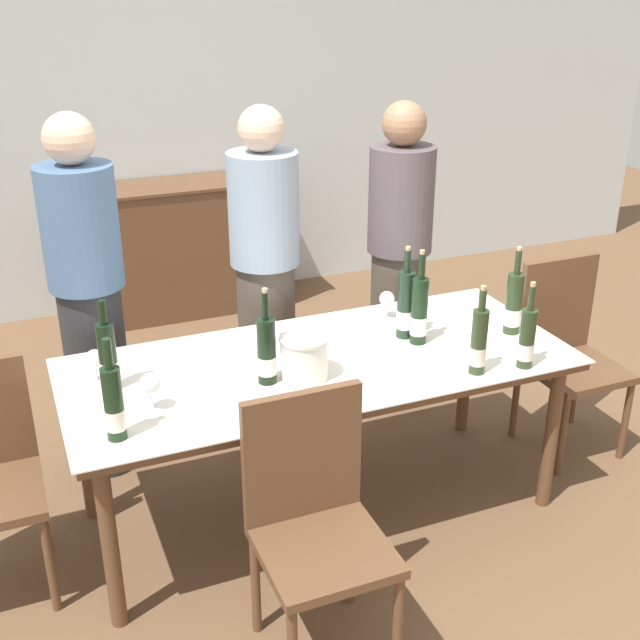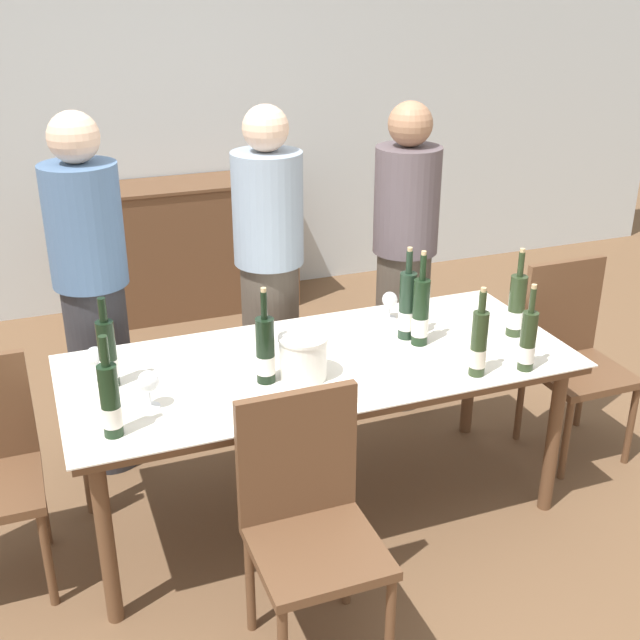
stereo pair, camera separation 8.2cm
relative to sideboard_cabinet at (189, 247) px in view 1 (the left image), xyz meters
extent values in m
plane|color=brown|center=(-0.05, -2.45, -0.45)|extent=(12.00, 12.00, 0.00)
cube|color=silver|center=(-0.05, 0.29, 0.95)|extent=(8.00, 0.10, 2.80)
cube|color=brown|center=(0.00, 0.00, -0.01)|extent=(1.30, 0.44, 0.88)
cube|color=brown|center=(0.00, 0.00, 0.44)|extent=(1.34, 0.46, 0.02)
cylinder|color=brown|center=(-0.98, -2.79, -0.10)|extent=(0.06, 0.06, 0.69)
cylinder|color=brown|center=(0.89, -2.79, -0.10)|extent=(0.06, 0.06, 0.69)
cylinder|color=brown|center=(-0.98, -2.11, -0.10)|extent=(0.06, 0.06, 0.69)
cylinder|color=brown|center=(0.89, -2.11, -0.10)|extent=(0.06, 0.06, 0.69)
cube|color=brown|center=(-0.05, -2.45, 0.26)|extent=(2.03, 0.85, 0.04)
cube|color=white|center=(-0.05, -2.45, 0.28)|extent=(2.06, 0.88, 0.01)
cylinder|color=white|center=(-0.16, -2.56, 0.37)|extent=(0.19, 0.19, 0.17)
cylinder|color=white|center=(-0.16, -2.56, 0.45)|extent=(0.20, 0.20, 0.01)
cylinder|color=black|center=(0.40, -2.45, 0.43)|extent=(0.07, 0.07, 0.29)
cylinder|color=white|center=(0.40, -2.45, 0.37)|extent=(0.07, 0.07, 0.08)
cylinder|color=black|center=(0.40, -2.45, 0.63)|extent=(0.03, 0.03, 0.11)
cylinder|color=tan|center=(0.40, -2.45, 0.69)|extent=(0.02, 0.02, 0.02)
cylinder|color=#1E3323|center=(0.38, -2.37, 0.43)|extent=(0.07, 0.07, 0.29)
cylinder|color=white|center=(0.38, -2.37, 0.37)|extent=(0.07, 0.07, 0.08)
cylinder|color=#1E3323|center=(0.38, -2.37, 0.63)|extent=(0.03, 0.03, 0.10)
cylinder|color=tan|center=(0.38, -2.37, 0.69)|extent=(0.02, 0.02, 0.02)
cylinder|color=black|center=(-0.87, -2.36, 0.42)|extent=(0.07, 0.07, 0.27)
cylinder|color=white|center=(-0.87, -2.36, 0.36)|extent=(0.07, 0.07, 0.07)
cylinder|color=black|center=(-0.87, -2.36, 0.60)|extent=(0.03, 0.03, 0.09)
cylinder|color=black|center=(-0.91, -2.73, 0.42)|extent=(0.07, 0.07, 0.26)
cylinder|color=white|center=(-0.91, -2.73, 0.36)|extent=(0.07, 0.07, 0.07)
cylinder|color=black|center=(-0.91, -2.73, 0.60)|extent=(0.03, 0.03, 0.11)
cylinder|color=black|center=(-0.30, -2.54, 0.42)|extent=(0.07, 0.07, 0.26)
cylinder|color=white|center=(-0.30, -2.54, 0.36)|extent=(0.07, 0.07, 0.07)
cylinder|color=black|center=(-0.30, -2.54, 0.60)|extent=(0.02, 0.02, 0.11)
cylinder|color=tan|center=(-0.30, -2.54, 0.66)|extent=(0.02, 0.02, 0.02)
cylinder|color=#28381E|center=(0.48, -2.78, 0.42)|extent=(0.06, 0.06, 0.26)
cylinder|color=silver|center=(0.48, -2.78, 0.36)|extent=(0.06, 0.06, 0.07)
cylinder|color=#28381E|center=(0.48, -2.78, 0.59)|extent=(0.03, 0.03, 0.09)
cylinder|color=tan|center=(0.48, -2.78, 0.64)|extent=(0.02, 0.02, 0.02)
cylinder|color=#28381E|center=(0.69, -2.81, 0.41)|extent=(0.06, 0.06, 0.24)
cylinder|color=white|center=(0.69, -2.81, 0.35)|extent=(0.06, 0.06, 0.07)
cylinder|color=#28381E|center=(0.69, -2.81, 0.58)|extent=(0.02, 0.02, 0.10)
cylinder|color=tan|center=(0.69, -2.81, 0.64)|extent=(0.02, 0.02, 0.02)
cylinder|color=#28381E|center=(0.83, -2.52, 0.42)|extent=(0.07, 0.07, 0.27)
cylinder|color=white|center=(0.83, -2.52, 0.36)|extent=(0.07, 0.07, 0.08)
cylinder|color=#28381E|center=(0.83, -2.52, 0.61)|extent=(0.03, 0.03, 0.11)
cylinder|color=tan|center=(0.83, -2.52, 0.67)|extent=(0.02, 0.02, 0.02)
cylinder|color=white|center=(-0.91, -2.28, 0.29)|extent=(0.07, 0.07, 0.00)
cylinder|color=white|center=(-0.91, -2.28, 0.32)|extent=(0.01, 0.01, 0.06)
sphere|color=white|center=(-0.91, -2.28, 0.38)|extent=(0.08, 0.08, 0.08)
cylinder|color=white|center=(0.40, -2.16, 0.29)|extent=(0.06, 0.06, 0.00)
cylinder|color=white|center=(0.40, -2.16, 0.32)|extent=(0.01, 0.01, 0.06)
sphere|color=white|center=(0.40, -2.16, 0.38)|extent=(0.07, 0.07, 0.07)
cylinder|color=white|center=(-0.76, -2.58, 0.29)|extent=(0.07, 0.07, 0.00)
cylinder|color=white|center=(-0.76, -2.58, 0.33)|extent=(0.01, 0.01, 0.07)
sphere|color=white|center=(-0.76, -2.58, 0.39)|extent=(0.08, 0.08, 0.08)
cylinder|color=brown|center=(1.09, -2.63, -0.24)|extent=(0.03, 0.03, 0.41)
cylinder|color=brown|center=(1.46, -2.63, -0.24)|extent=(0.03, 0.03, 0.41)
cylinder|color=brown|center=(1.09, -2.26, -0.24)|extent=(0.03, 0.03, 0.41)
cylinder|color=brown|center=(1.46, -2.26, -0.24)|extent=(0.03, 0.03, 0.41)
cube|color=brown|center=(1.28, -2.45, -0.02)|extent=(0.42, 0.42, 0.04)
cube|color=brown|center=(1.28, -2.26, 0.24)|extent=(0.42, 0.04, 0.48)
cylinder|color=brown|center=(-0.16, -3.39, -0.24)|extent=(0.03, 0.03, 0.42)
cylinder|color=brown|center=(-0.53, -3.02, -0.24)|extent=(0.03, 0.03, 0.42)
cylinder|color=brown|center=(-0.16, -3.02, -0.24)|extent=(0.03, 0.03, 0.42)
cube|color=brown|center=(-0.34, -3.20, -0.01)|extent=(0.42, 0.42, 0.04)
cube|color=brown|center=(-0.34, -3.01, 0.25)|extent=(0.42, 0.04, 0.48)
cylinder|color=brown|center=(-1.19, -2.63, -0.24)|extent=(0.03, 0.03, 0.42)
cylinder|color=brown|center=(-1.19, -2.26, -0.24)|extent=(0.03, 0.03, 0.42)
cylinder|color=#2D2D33|center=(-0.85, -1.72, 0.01)|extent=(0.28, 0.28, 0.92)
cylinder|color=#4C6B93|center=(-0.85, -1.72, 0.74)|extent=(0.33, 0.33, 0.53)
sphere|color=beige|center=(-0.85, -1.72, 1.11)|extent=(0.22, 0.22, 0.22)
cylinder|color=#51473D|center=(-0.03, -1.73, 0.01)|extent=(0.28, 0.28, 0.92)
cylinder|color=#8C9EB2|center=(-0.03, -1.73, 0.73)|extent=(0.33, 0.33, 0.53)
sphere|color=beige|center=(-0.03, -1.73, 1.10)|extent=(0.21, 0.21, 0.21)
cylinder|color=#51473D|center=(0.71, -1.69, -0.02)|extent=(0.28, 0.28, 0.87)
cylinder|color=#594C51|center=(0.71, -1.69, 0.69)|extent=(0.33, 0.33, 0.53)
sphere|color=#A37556|center=(0.71, -1.69, 1.06)|extent=(0.22, 0.22, 0.22)
camera|label=1|loc=(-1.16, -5.15, 1.75)|focal=45.00mm
camera|label=2|loc=(-1.08, -5.18, 1.75)|focal=45.00mm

